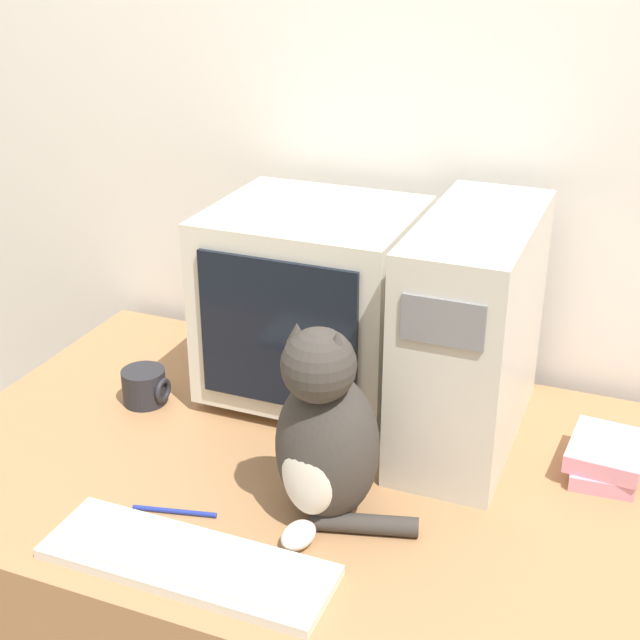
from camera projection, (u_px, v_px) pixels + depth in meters
name	position (u px, v px, depth m)	size (l,w,h in m)	color
wall_back	(390.00, 122.00, 1.94)	(7.00, 0.05, 2.50)	silver
desk	(298.00, 600.00, 1.87)	(1.40, 0.94, 0.71)	#9E7047
crt_monitor	(313.00, 302.00, 1.87)	(0.41, 0.37, 0.41)	beige
computer_tower	(471.00, 332.00, 1.70)	(0.20, 0.48, 0.45)	beige
keyboard	(187.00, 561.00, 1.43)	(0.48, 0.15, 0.02)	silver
cat	(325.00, 438.00, 1.49)	(0.27, 0.24, 0.37)	#38332D
book_stack	(605.00, 457.00, 1.66)	(0.14, 0.17, 0.06)	pink
pen	(174.00, 511.00, 1.56)	(0.15, 0.04, 0.01)	navy
mug	(145.00, 386.00, 1.90)	(0.10, 0.09, 0.08)	#232328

